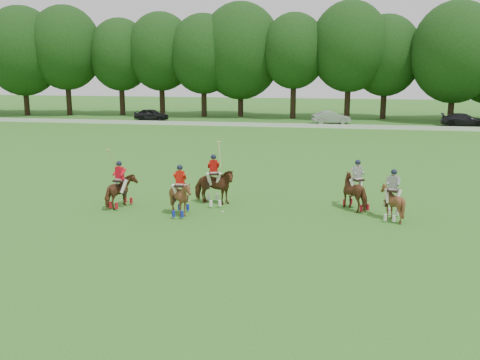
% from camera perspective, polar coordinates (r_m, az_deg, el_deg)
% --- Properties ---
extents(ground, '(180.00, 180.00, 0.00)m').
position_cam_1_polar(ground, '(21.25, -5.29, -5.93)').
color(ground, '#30661D').
rests_on(ground, ground).
extents(tree_line, '(117.98, 14.32, 14.75)m').
position_cam_1_polar(tree_line, '(67.70, 6.06, 13.51)').
color(tree_line, black).
rests_on(tree_line, ground).
extents(boundary_rail, '(120.00, 0.10, 0.44)m').
position_cam_1_polar(boundary_rail, '(58.04, 4.85, 5.84)').
color(boundary_rail, white).
rests_on(boundary_rail, ground).
extents(car_left, '(4.20, 1.84, 1.41)m').
position_cam_1_polar(car_left, '(66.06, -9.42, 6.91)').
color(car_left, black).
rests_on(car_left, ground).
extents(car_mid, '(4.51, 2.51, 1.41)m').
position_cam_1_polar(car_mid, '(62.21, 9.69, 6.58)').
color(car_mid, '#AFAEB4').
rests_on(car_mid, ground).
extents(car_right, '(5.03, 2.54, 1.40)m').
position_cam_1_polar(car_right, '(63.68, 22.78, 5.94)').
color(car_right, black).
rests_on(car_right, ground).
extents(polo_red_a, '(1.26, 1.92, 2.76)m').
position_cam_1_polar(polo_red_a, '(25.70, -12.64, -1.14)').
color(polo_red_a, '#512A15').
rests_on(polo_red_a, ground).
extents(polo_red_b, '(2.13, 1.97, 2.98)m').
position_cam_1_polar(polo_red_b, '(25.59, -2.82, -0.68)').
color(polo_red_b, '#512A15').
rests_on(polo_red_b, ground).
extents(polo_red_c, '(1.37, 1.52, 2.29)m').
position_cam_1_polar(polo_red_c, '(23.88, -6.37, -1.86)').
color(polo_red_c, '#512A15').
rests_on(polo_red_c, ground).
extents(polo_stripe_a, '(1.88, 2.06, 2.34)m').
position_cam_1_polar(polo_stripe_a, '(25.29, 12.32, -1.22)').
color(polo_stripe_a, '#512A15').
rests_on(polo_stripe_a, ground).
extents(polo_stripe_b, '(1.49, 1.60, 2.22)m').
position_cam_1_polar(polo_stripe_b, '(24.01, 15.93, -2.26)').
color(polo_stripe_b, '#512A15').
rests_on(polo_stripe_b, ground).
extents(polo_ball, '(0.09, 0.09, 0.09)m').
position_cam_1_polar(polo_ball, '(24.34, -1.85, -3.41)').
color(polo_ball, white).
rests_on(polo_ball, ground).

